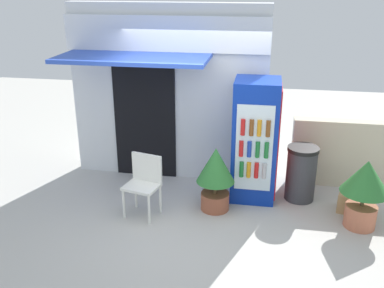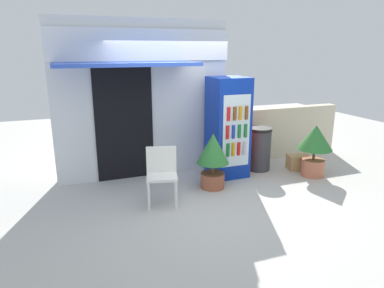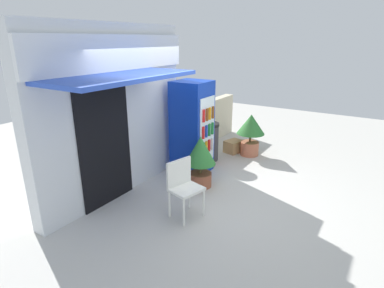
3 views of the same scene
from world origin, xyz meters
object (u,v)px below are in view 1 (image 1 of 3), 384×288
Objects in this scene: plastic_chair at (144,180)px; potted_plant_near_shop at (216,173)px; drink_cooler at (255,141)px; trash_bin at (301,173)px; potted_plant_curbside at (365,186)px; cardboard_box at (353,203)px.

plastic_chair is 0.92× the size of potted_plant_near_shop.
drink_cooler is 2.17× the size of trash_bin.
potted_plant_curbside is at bearing -41.28° from trash_bin.
plastic_chair reaches higher than cardboard_box.
trash_bin is at bearing 23.44° from potted_plant_near_shop.
drink_cooler is at bearing 27.58° from plastic_chair.
plastic_chair is at bearing -177.24° from potted_plant_curbside.
trash_bin is (1.26, 0.55, -0.15)m from potted_plant_near_shop.
trash_bin is at bearing 159.83° from cardboard_box.
trash_bin is 0.86m from cardboard_box.
potted_plant_near_shop reaches higher than cardboard_box.
trash_bin is (2.26, 0.83, -0.10)m from plastic_chair.
drink_cooler is 0.82m from potted_plant_near_shop.
plastic_chair is 3.04m from potted_plant_curbside.
cardboard_box is at bearing -20.17° from trash_bin.
potted_plant_near_shop is at bearing -172.49° from cardboard_box.
plastic_chair is 2.41m from trash_bin.
plastic_chair is at bearing -159.74° from trash_bin.
plastic_chair is 2.13× the size of cardboard_box.
cardboard_box is at bearing 7.51° from potted_plant_near_shop.
potted_plant_curbside is at bearing -23.55° from drink_cooler.
cardboard_box is at bearing 10.39° from plastic_chair.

